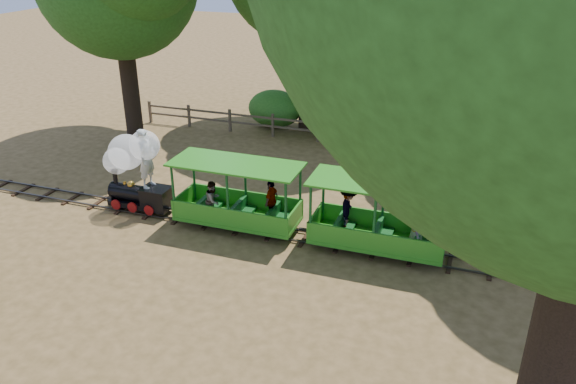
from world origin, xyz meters
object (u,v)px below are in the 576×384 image
(locomotive, at_px, (134,164))
(fence, at_px, (341,131))
(carriage_front, at_px, (238,204))
(carriage_rear, at_px, (376,223))

(locomotive, relative_size, fence, 0.15)
(carriage_front, height_order, fence, carriage_front)
(carriage_front, xyz_separation_m, carriage_rear, (4.00, 0.08, 0.03))
(locomotive, xyz_separation_m, carriage_front, (3.50, -0.11, -0.74))
(locomotive, relative_size, carriage_rear, 0.74)
(carriage_front, bearing_deg, carriage_rear, 1.17)
(locomotive, xyz_separation_m, carriage_rear, (7.50, -0.03, -0.70))
(carriage_front, bearing_deg, fence, 82.81)
(fence, bearing_deg, carriage_front, -97.19)
(carriage_front, relative_size, carriage_rear, 1.00)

